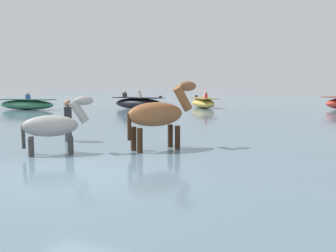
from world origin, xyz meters
The scene contains 8 objects.
ground_plane centered at (0.00, 0.00, 0.00)m, with size 120.00×120.00×0.00m, color #84755B.
water_surface centered at (0.00, 10.00, 0.21)m, with size 90.00×90.00×0.43m, color slate.
horse_lead_grey centered at (-1.52, 1.27, 1.06)m, with size 1.39×1.34×1.79m.
horse_trailing_chestnut centered at (0.43, 2.86, 1.27)m, with size 1.43×1.80×2.15m.
boat_far_inshore centered at (-7.63, 16.15, 0.82)m, with size 3.75×1.65×1.26m.
boat_mid_outer centered at (-4.03, 19.17, 0.79)m, with size 3.24×3.90×1.18m.
boat_near_port centered at (-13.95, 12.40, 0.78)m, with size 4.05×1.89×1.17m.
person_onlooker_left centered at (-2.52, 2.96, 0.87)m, with size 0.36×0.37×1.63m.
Camera 1 is at (4.37, -5.16, 2.05)m, focal length 38.31 mm.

